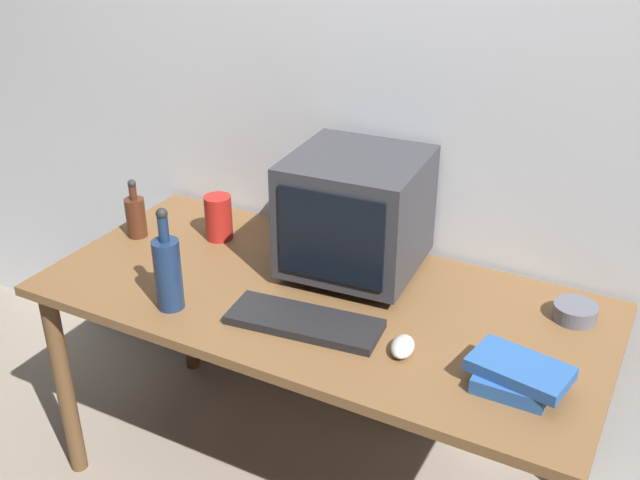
{
  "coord_description": "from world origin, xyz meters",
  "views": [
    {
      "loc": [
        0.87,
        -1.64,
        1.87
      ],
      "look_at": [
        0.0,
        0.0,
        0.91
      ],
      "focal_mm": 42.14,
      "sensor_mm": 36.0,
      "label": 1
    }
  ],
  "objects_px": {
    "cd_spindle": "(575,312)",
    "crt_monitor": "(356,213)",
    "keyboard": "(304,322)",
    "metal_canister": "(218,217)",
    "computer_mouse": "(403,347)",
    "bottle_tall": "(168,271)",
    "book_stack": "(517,374)",
    "bottle_short": "(136,215)"
  },
  "relations": [
    {
      "from": "cd_spindle",
      "to": "crt_monitor",
      "type": "bearing_deg",
      "value": -176.49
    },
    {
      "from": "bottle_tall",
      "to": "book_stack",
      "type": "height_order",
      "value": "bottle_tall"
    },
    {
      "from": "bottle_tall",
      "to": "metal_canister",
      "type": "xyz_separation_m",
      "value": [
        -0.12,
        0.42,
        -0.04
      ]
    },
    {
      "from": "bottle_tall",
      "to": "keyboard",
      "type": "bearing_deg",
      "value": 13.81
    },
    {
      "from": "book_stack",
      "to": "metal_canister",
      "type": "height_order",
      "value": "metal_canister"
    },
    {
      "from": "bottle_tall",
      "to": "metal_canister",
      "type": "height_order",
      "value": "bottle_tall"
    },
    {
      "from": "computer_mouse",
      "to": "keyboard",
      "type": "bearing_deg",
      "value": 169.7
    },
    {
      "from": "computer_mouse",
      "to": "cd_spindle",
      "type": "xyz_separation_m",
      "value": [
        0.36,
        0.37,
        0.0
      ]
    },
    {
      "from": "book_stack",
      "to": "keyboard",
      "type": "bearing_deg",
      "value": -178.84
    },
    {
      "from": "bottle_tall",
      "to": "crt_monitor",
      "type": "bearing_deg",
      "value": 49.63
    },
    {
      "from": "bottle_short",
      "to": "bottle_tall",
      "type": "bearing_deg",
      "value": -38.72
    },
    {
      "from": "computer_mouse",
      "to": "cd_spindle",
      "type": "height_order",
      "value": "cd_spindle"
    },
    {
      "from": "computer_mouse",
      "to": "cd_spindle",
      "type": "bearing_deg",
      "value": 33.34
    },
    {
      "from": "computer_mouse",
      "to": "bottle_tall",
      "type": "xyz_separation_m",
      "value": [
        -0.66,
        -0.1,
        0.1
      ]
    },
    {
      "from": "metal_canister",
      "to": "cd_spindle",
      "type": "bearing_deg",
      "value": 2.75
    },
    {
      "from": "bottle_tall",
      "to": "cd_spindle",
      "type": "height_order",
      "value": "bottle_tall"
    },
    {
      "from": "metal_canister",
      "to": "book_stack",
      "type": "bearing_deg",
      "value": -16.15
    },
    {
      "from": "keyboard",
      "to": "cd_spindle",
      "type": "relative_size",
      "value": 3.5
    },
    {
      "from": "bottle_short",
      "to": "cd_spindle",
      "type": "relative_size",
      "value": 1.69
    },
    {
      "from": "crt_monitor",
      "to": "cd_spindle",
      "type": "distance_m",
      "value": 0.67
    },
    {
      "from": "book_stack",
      "to": "cd_spindle",
      "type": "xyz_separation_m",
      "value": [
        0.06,
        0.37,
        -0.01
      ]
    },
    {
      "from": "cd_spindle",
      "to": "metal_canister",
      "type": "relative_size",
      "value": 0.8
    },
    {
      "from": "crt_monitor",
      "to": "metal_canister",
      "type": "relative_size",
      "value": 2.74
    },
    {
      "from": "computer_mouse",
      "to": "bottle_short",
      "type": "relative_size",
      "value": 0.49
    },
    {
      "from": "computer_mouse",
      "to": "book_stack",
      "type": "distance_m",
      "value": 0.29
    },
    {
      "from": "bottle_short",
      "to": "crt_monitor",
      "type": "bearing_deg",
      "value": 9.96
    },
    {
      "from": "bottle_tall",
      "to": "metal_canister",
      "type": "bearing_deg",
      "value": 106.64
    },
    {
      "from": "bottle_tall",
      "to": "computer_mouse",
      "type": "bearing_deg",
      "value": 8.94
    },
    {
      "from": "keyboard",
      "to": "metal_canister",
      "type": "relative_size",
      "value": 2.8
    },
    {
      "from": "computer_mouse",
      "to": "metal_canister",
      "type": "height_order",
      "value": "metal_canister"
    },
    {
      "from": "bottle_tall",
      "to": "book_stack",
      "type": "distance_m",
      "value": 0.96
    },
    {
      "from": "keyboard",
      "to": "metal_canister",
      "type": "height_order",
      "value": "metal_canister"
    },
    {
      "from": "keyboard",
      "to": "bottle_short",
      "type": "xyz_separation_m",
      "value": [
        -0.75,
        0.21,
        0.06
      ]
    },
    {
      "from": "keyboard",
      "to": "book_stack",
      "type": "bearing_deg",
      "value": -5.51
    },
    {
      "from": "keyboard",
      "to": "computer_mouse",
      "type": "bearing_deg",
      "value": -4.46
    },
    {
      "from": "computer_mouse",
      "to": "book_stack",
      "type": "xyz_separation_m",
      "value": [
        0.29,
        0.0,
        0.02
      ]
    },
    {
      "from": "crt_monitor",
      "to": "cd_spindle",
      "type": "bearing_deg",
      "value": 3.51
    },
    {
      "from": "keyboard",
      "to": "computer_mouse",
      "type": "height_order",
      "value": "computer_mouse"
    },
    {
      "from": "keyboard",
      "to": "bottle_tall",
      "type": "height_order",
      "value": "bottle_tall"
    },
    {
      "from": "book_stack",
      "to": "cd_spindle",
      "type": "height_order",
      "value": "book_stack"
    },
    {
      "from": "keyboard",
      "to": "computer_mouse",
      "type": "distance_m",
      "value": 0.28
    },
    {
      "from": "crt_monitor",
      "to": "book_stack",
      "type": "xyz_separation_m",
      "value": [
        0.59,
        -0.33,
        -0.16
      ]
    }
  ]
}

